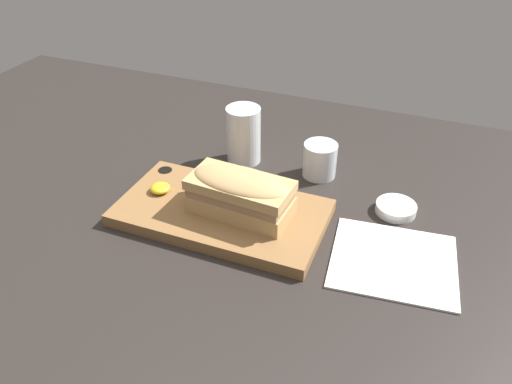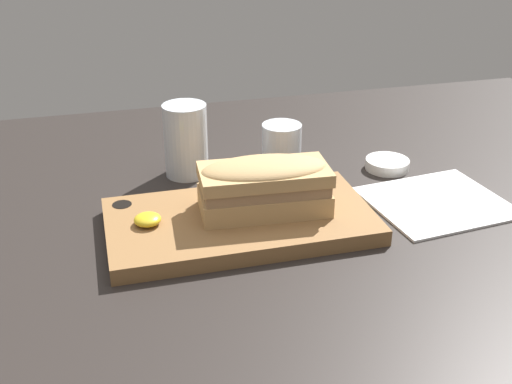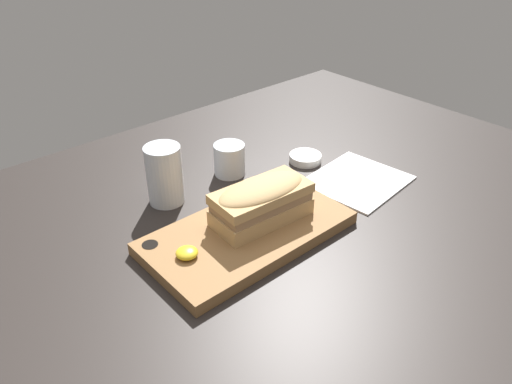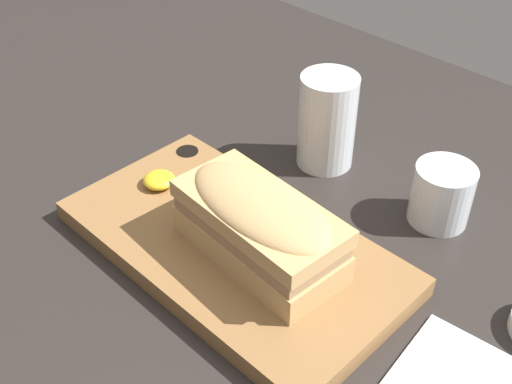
% 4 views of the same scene
% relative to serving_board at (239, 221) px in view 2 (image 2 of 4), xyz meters
% --- Properties ---
extents(dining_table, '(1.79, 1.24, 0.02)m').
position_rel_serving_board_xyz_m(dining_table, '(-0.04, -0.04, -0.02)').
color(dining_table, '#282321').
rests_on(dining_table, ground).
extents(serving_board, '(0.39, 0.21, 0.02)m').
position_rel_serving_board_xyz_m(serving_board, '(0.00, 0.00, 0.00)').
color(serving_board, olive).
rests_on(serving_board, dining_table).
extents(sandwich, '(0.19, 0.10, 0.08)m').
position_rel_serving_board_xyz_m(sandwich, '(0.04, 0.00, 0.06)').
color(sandwich, tan).
rests_on(sandwich, serving_board).
extents(mustard_dollop, '(0.04, 0.04, 0.02)m').
position_rel_serving_board_xyz_m(mustard_dollop, '(-0.13, 0.00, 0.02)').
color(mustard_dollop, gold).
rests_on(mustard_dollop, serving_board).
extents(water_glass, '(0.07, 0.07, 0.13)m').
position_rel_serving_board_xyz_m(water_glass, '(-0.04, 0.21, 0.04)').
color(water_glass, silver).
rests_on(water_glass, dining_table).
extents(wine_glass, '(0.07, 0.07, 0.07)m').
position_rel_serving_board_xyz_m(wine_glass, '(0.13, 0.21, 0.02)').
color(wine_glass, silver).
rests_on(wine_glass, dining_table).
extents(napkin, '(0.22, 0.20, 0.00)m').
position_rel_serving_board_xyz_m(napkin, '(0.32, -0.00, -0.01)').
color(napkin, white).
rests_on(napkin, dining_table).
extents(condiment_dish, '(0.08, 0.08, 0.02)m').
position_rel_serving_board_xyz_m(condiment_dish, '(0.30, 0.14, -0.00)').
color(condiment_dish, white).
rests_on(condiment_dish, dining_table).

